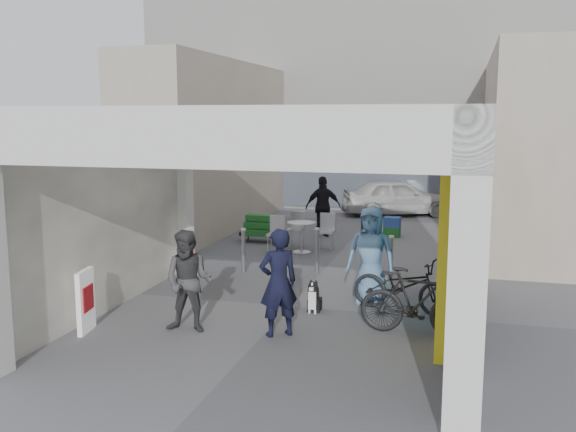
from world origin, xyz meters
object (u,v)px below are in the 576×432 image
(man_with_dog, at_px, (278,283))
(man_back_turned, at_px, (189,281))
(cafe_set, at_px, (300,237))
(border_collie, at_px, (314,299))
(produce_stand, at_px, (261,231))
(white_van, at_px, (397,197))
(man_elderly, at_px, (371,255))
(bicycle_rear, at_px, (417,302))
(man_crates, at_px, (323,207))
(bicycle_front, at_px, (403,285))

(man_with_dog, xyz_separation_m, man_back_turned, (-1.42, -0.19, -0.03))
(cafe_set, height_order, border_collie, cafe_set)
(produce_stand, distance_m, white_van, 6.53)
(cafe_set, bearing_deg, man_elderly, -60.18)
(cafe_set, bearing_deg, bicycle_rear, -59.91)
(bicycle_rear, bearing_deg, produce_stand, 40.25)
(man_crates, bearing_deg, border_collie, 76.99)
(man_crates, distance_m, white_van, 4.84)
(cafe_set, height_order, man_crates, man_crates)
(man_with_dog, bearing_deg, bicycle_front, -170.93)
(man_with_dog, height_order, man_elderly, man_elderly)
(man_elderly, height_order, white_van, man_elderly)
(produce_stand, height_order, man_back_turned, man_back_turned)
(bicycle_rear, bearing_deg, cafe_set, 35.11)
(produce_stand, distance_m, man_back_turned, 7.42)
(cafe_set, height_order, white_van, white_van)
(cafe_set, bearing_deg, man_with_dog, -78.60)
(cafe_set, relative_size, produce_stand, 1.40)
(produce_stand, distance_m, bicycle_rear, 8.03)
(bicycle_front, height_order, white_van, white_van)
(man_with_dog, distance_m, bicycle_front, 2.50)
(border_collie, xyz_separation_m, man_back_turned, (-1.67, -1.52, 0.58))
(man_crates, bearing_deg, man_back_turned, 63.90)
(man_crates, bearing_deg, bicycle_rear, 88.24)
(man_with_dog, distance_m, man_back_turned, 1.43)
(produce_stand, xyz_separation_m, bicycle_rear, (4.63, -6.56, 0.25))
(man_with_dog, bearing_deg, man_crates, -118.41)
(cafe_set, relative_size, white_van, 0.41)
(border_collie, relative_size, white_van, 0.16)
(man_crates, relative_size, bicycle_front, 0.95)
(man_elderly, height_order, bicycle_front, man_elderly)
(produce_stand, bearing_deg, man_with_dog, -80.48)
(bicycle_front, bearing_deg, man_back_turned, 135.40)
(border_collie, distance_m, man_crates, 7.15)
(border_collie, bearing_deg, cafe_set, 104.65)
(border_collie, bearing_deg, bicycle_front, 13.38)
(man_crates, xyz_separation_m, bicycle_rear, (3.17, -7.75, -0.32))
(man_elderly, xyz_separation_m, white_van, (-0.60, 10.71, -0.26))
(cafe_set, height_order, produce_stand, cafe_set)
(man_elderly, bearing_deg, bicycle_rear, -55.74)
(produce_stand, distance_m, bicycle_front, 6.89)
(man_back_turned, distance_m, bicycle_rear, 3.58)
(white_van, bearing_deg, cafe_set, 144.22)
(man_crates, distance_m, bicycle_front, 7.18)
(man_back_turned, relative_size, man_crates, 0.95)
(man_with_dog, height_order, man_back_turned, man_with_dog)
(cafe_set, xyz_separation_m, man_crates, (0.17, 1.98, 0.53))
(man_elderly, distance_m, white_van, 10.73)
(man_with_dog, xyz_separation_m, man_crates, (-1.11, 8.32, 0.01))
(man_back_turned, height_order, white_van, man_back_turned)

